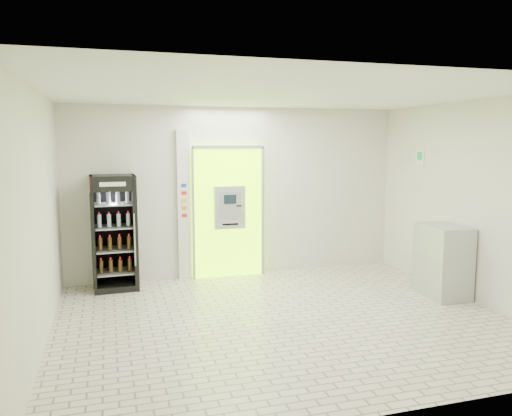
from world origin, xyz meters
name	(u,v)px	position (x,y,z in m)	size (l,w,h in m)	color
ground	(284,319)	(0.00, 0.00, 0.00)	(6.00, 6.00, 0.00)	beige
room_shell	(285,184)	(0.00, 0.00, 1.84)	(6.00, 6.00, 6.00)	silver
atm_assembly	(228,211)	(-0.20, 2.41, 1.17)	(1.30, 0.24, 2.33)	#98FF00
pillar	(184,205)	(-0.98, 2.45, 1.30)	(0.22, 0.11, 2.60)	silver
beverage_cooler	(114,235)	(-2.16, 2.19, 0.89)	(0.72, 0.68, 1.86)	black
steel_cabinet	(443,261)	(2.71, 0.30, 0.56)	(0.61, 0.86, 1.11)	#ACAFB4
exit_sign	(420,157)	(2.99, 1.40, 2.12)	(0.02, 0.22, 0.26)	white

